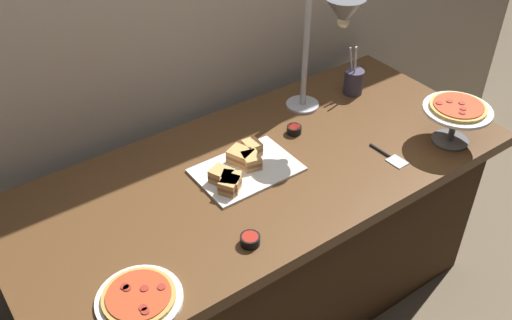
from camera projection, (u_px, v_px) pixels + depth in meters
name	position (u px, v px, depth m)	size (l,w,h in m)	color
ground_plane	(261.00, 300.00, 2.56)	(8.00, 8.00, 0.00)	brown
back_wall	(185.00, 10.00, 2.15)	(4.40, 0.04, 2.40)	#B7A893
buffet_table	(262.00, 240.00, 2.32)	(1.90, 0.84, 0.76)	brown
heat_lamp	(336.00, 24.00, 2.07)	(0.15, 0.34, 0.55)	#B7BABF
pizza_plate_front	(139.00, 298.00, 1.61)	(0.25, 0.25, 0.03)	white
pizza_plate_center	(457.00, 112.00, 2.15)	(0.26, 0.26, 0.17)	#595B60
sandwich_platter	(241.00, 168.00, 2.06)	(0.37, 0.25, 0.06)	white
sauce_cup_near	(250.00, 240.00, 1.78)	(0.06, 0.06, 0.03)	black
sauce_cup_far	(294.00, 129.00, 2.26)	(0.06, 0.06, 0.03)	black
utensil_holder	(354.00, 81.00, 2.48)	(0.08, 0.08, 0.23)	#383347
serving_spatula	(389.00, 156.00, 2.15)	(0.06, 0.17, 0.01)	#B7BABF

